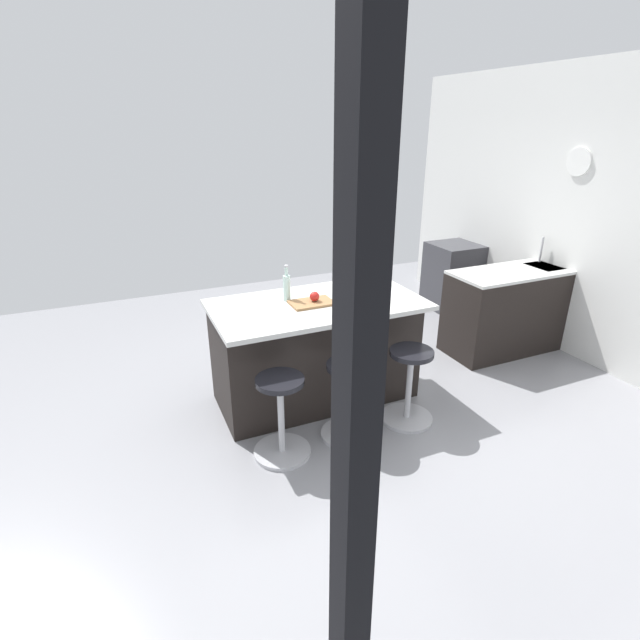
{
  "coord_description": "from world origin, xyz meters",
  "views": [
    {
      "loc": [
        1.6,
        3.33,
        2.37
      ],
      "look_at": [
        0.08,
        -0.12,
        0.8
      ],
      "focal_mm": 26.94,
      "sensor_mm": 36.0,
      "label": 1
    }
  ],
  "objects_px": {
    "oven_range": "(452,276)",
    "stool_by_window": "(409,388)",
    "stool_middle": "(349,403)",
    "water_bottle": "(287,287)",
    "cutting_board": "(312,303)",
    "apple_red": "(315,296)",
    "fruit_bowl": "(371,286)",
    "stool_near_camera": "(281,419)",
    "kitchen_island": "(316,350)"
  },
  "relations": [
    {
      "from": "kitchen_island",
      "to": "oven_range",
      "type": "bearing_deg",
      "value": -151.74
    },
    {
      "from": "cutting_board",
      "to": "stool_near_camera",
      "type": "bearing_deg",
      "value": 49.92
    },
    {
      "from": "cutting_board",
      "to": "water_bottle",
      "type": "bearing_deg",
      "value": -46.21
    },
    {
      "from": "oven_range",
      "to": "stool_by_window",
      "type": "height_order",
      "value": "oven_range"
    },
    {
      "from": "stool_by_window",
      "to": "water_bottle",
      "type": "xyz_separation_m",
      "value": [
        0.78,
        -0.77,
        0.76
      ]
    },
    {
      "from": "apple_red",
      "to": "water_bottle",
      "type": "distance_m",
      "value": 0.26
    },
    {
      "from": "stool_near_camera",
      "to": "water_bottle",
      "type": "distance_m",
      "value": 1.13
    },
    {
      "from": "cutting_board",
      "to": "water_bottle",
      "type": "height_order",
      "value": "water_bottle"
    },
    {
      "from": "stool_middle",
      "to": "fruit_bowl",
      "type": "relative_size",
      "value": 3.01
    },
    {
      "from": "apple_red",
      "to": "fruit_bowl",
      "type": "bearing_deg",
      "value": -168.85
    },
    {
      "from": "oven_range",
      "to": "stool_middle",
      "type": "bearing_deg",
      "value": 38.31
    },
    {
      "from": "oven_range",
      "to": "fruit_bowl",
      "type": "bearing_deg",
      "value": 33.37
    },
    {
      "from": "cutting_board",
      "to": "water_bottle",
      "type": "xyz_separation_m",
      "value": [
        0.16,
        -0.17,
        0.11
      ]
    },
    {
      "from": "apple_red",
      "to": "stool_near_camera",
      "type": "bearing_deg",
      "value": 48.58
    },
    {
      "from": "oven_range",
      "to": "stool_near_camera",
      "type": "distance_m",
      "value": 3.79
    },
    {
      "from": "stool_by_window",
      "to": "kitchen_island",
      "type": "bearing_deg",
      "value": -49.4
    },
    {
      "from": "stool_near_camera",
      "to": "fruit_bowl",
      "type": "relative_size",
      "value": 3.01
    },
    {
      "from": "kitchen_island",
      "to": "water_bottle",
      "type": "relative_size",
      "value": 5.75
    },
    {
      "from": "stool_by_window",
      "to": "apple_red",
      "type": "xyz_separation_m",
      "value": [
        0.6,
        -0.6,
        0.7
      ]
    },
    {
      "from": "oven_range",
      "to": "kitchen_island",
      "type": "relative_size",
      "value": 0.49
    },
    {
      "from": "kitchen_island",
      "to": "water_bottle",
      "type": "xyz_separation_m",
      "value": [
        0.22,
        -0.11,
        0.59
      ]
    },
    {
      "from": "stool_by_window",
      "to": "stool_middle",
      "type": "xyz_separation_m",
      "value": [
        0.56,
        0.0,
        0.0
      ]
    },
    {
      "from": "stool_middle",
      "to": "apple_red",
      "type": "xyz_separation_m",
      "value": [
        0.03,
        -0.6,
        0.7
      ]
    },
    {
      "from": "oven_range",
      "to": "apple_red",
      "type": "bearing_deg",
      "value": 28.89
    },
    {
      "from": "kitchen_island",
      "to": "stool_middle",
      "type": "bearing_deg",
      "value": 90.0
    },
    {
      "from": "kitchen_island",
      "to": "fruit_bowl",
      "type": "relative_size",
      "value": 8.25
    },
    {
      "from": "kitchen_island",
      "to": "stool_near_camera",
      "type": "distance_m",
      "value": 0.88
    },
    {
      "from": "fruit_bowl",
      "to": "apple_red",
      "type": "bearing_deg",
      "value": 11.15
    },
    {
      "from": "stool_middle",
      "to": "stool_near_camera",
      "type": "relative_size",
      "value": 1.0
    },
    {
      "from": "oven_range",
      "to": "fruit_bowl",
      "type": "relative_size",
      "value": 4.03
    },
    {
      "from": "stool_by_window",
      "to": "stool_near_camera",
      "type": "distance_m",
      "value": 1.13
    },
    {
      "from": "stool_middle",
      "to": "apple_red",
      "type": "bearing_deg",
      "value": -87.0
    },
    {
      "from": "stool_middle",
      "to": "water_bottle",
      "type": "height_order",
      "value": "water_bottle"
    },
    {
      "from": "stool_near_camera",
      "to": "cutting_board",
      "type": "xyz_separation_m",
      "value": [
        -0.5,
        -0.6,
        0.65
      ]
    },
    {
      "from": "kitchen_island",
      "to": "cutting_board",
      "type": "xyz_separation_m",
      "value": [
        0.06,
        0.06,
        0.48
      ]
    },
    {
      "from": "cutting_board",
      "to": "fruit_bowl",
      "type": "distance_m",
      "value": 0.65
    },
    {
      "from": "stool_by_window",
      "to": "stool_near_camera",
      "type": "bearing_deg",
      "value": 0.0
    },
    {
      "from": "cutting_board",
      "to": "apple_red",
      "type": "xyz_separation_m",
      "value": [
        -0.03,
        -0.0,
        0.05
      ]
    },
    {
      "from": "stool_by_window",
      "to": "fruit_bowl",
      "type": "bearing_deg",
      "value": -91.18
    },
    {
      "from": "cutting_board",
      "to": "fruit_bowl",
      "type": "height_order",
      "value": "fruit_bowl"
    },
    {
      "from": "oven_range",
      "to": "stool_by_window",
      "type": "xyz_separation_m",
      "value": [
        2.04,
        2.06,
        -0.13
      ]
    },
    {
      "from": "cutting_board",
      "to": "fruit_bowl",
      "type": "bearing_deg",
      "value": -168.99
    },
    {
      "from": "stool_by_window",
      "to": "fruit_bowl",
      "type": "xyz_separation_m",
      "value": [
        -0.01,
        -0.72,
        0.68
      ]
    },
    {
      "from": "kitchen_island",
      "to": "stool_near_camera",
      "type": "height_order",
      "value": "kitchen_island"
    },
    {
      "from": "oven_range",
      "to": "stool_by_window",
      "type": "relative_size",
      "value": 1.34
    },
    {
      "from": "stool_middle",
      "to": "fruit_bowl",
      "type": "distance_m",
      "value": 1.15
    },
    {
      "from": "stool_by_window",
      "to": "water_bottle",
      "type": "bearing_deg",
      "value": -44.36
    },
    {
      "from": "stool_middle",
      "to": "water_bottle",
      "type": "relative_size",
      "value": 2.1
    },
    {
      "from": "stool_middle",
      "to": "cutting_board",
      "type": "height_order",
      "value": "cutting_board"
    },
    {
      "from": "stool_near_camera",
      "to": "apple_red",
      "type": "relative_size",
      "value": 7.94
    }
  ]
}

